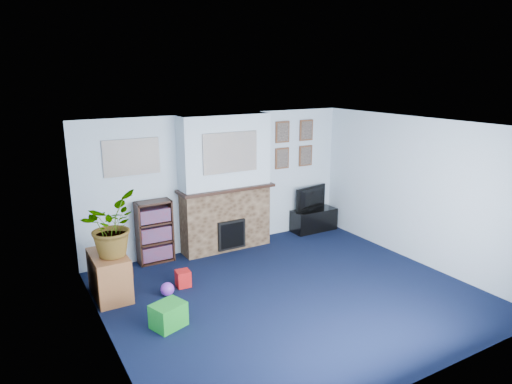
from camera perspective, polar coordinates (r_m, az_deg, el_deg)
floor at (r=6.72m, az=4.29°, el=-12.56°), size 5.00×4.50×0.01m
ceiling at (r=6.02m, az=4.73°, el=8.21°), size 5.00×4.50×0.01m
wall_back at (r=8.15m, az=-4.50°, el=1.34°), size 5.00×0.04×2.40m
wall_front at (r=4.72m, az=20.39°, el=-9.67°), size 5.00×0.04×2.40m
wall_left at (r=5.33m, az=-18.39°, el=-6.66°), size 0.04×4.50×2.40m
wall_right at (r=7.91m, az=19.59°, el=0.12°), size 0.04×4.50×2.40m
chimney_breast at (r=7.98m, az=-3.86°, el=0.94°), size 1.72×0.50×2.40m
collage_main at (r=7.67m, az=-3.23°, el=4.95°), size 1.00×0.03×0.68m
collage_left at (r=7.50m, az=-15.29°, el=4.22°), size 0.90×0.03×0.58m
portrait_tl at (r=8.63m, az=3.32°, el=7.50°), size 0.30×0.03×0.40m
portrait_tr at (r=8.94m, az=6.29°, el=7.69°), size 0.30×0.03×0.40m
portrait_bl at (r=8.70m, az=3.27°, el=4.23°), size 0.30×0.03×0.40m
portrait_br at (r=9.01m, az=6.21°, el=4.53°), size 0.30×0.03×0.40m
tv_stand at (r=9.22m, az=7.23°, el=-3.44°), size 0.92×0.39×0.43m
television at (r=9.11m, az=7.24°, el=-0.78°), size 0.80×0.24×0.46m
bookshelf at (r=7.77m, az=-12.56°, el=-5.02°), size 0.58×0.28×1.05m
sideboard at (r=6.81m, az=-17.87°, el=-9.63°), size 0.45×0.82×0.63m
potted_plant at (r=6.52m, az=-17.83°, el=-3.98°), size 0.94×0.99×0.86m
mantel_clock at (r=7.90m, az=-4.17°, el=1.07°), size 0.10×0.06×0.14m
mantel_candle at (r=8.09m, az=-1.39°, el=1.50°), size 0.05×0.05×0.17m
mantel_teddy at (r=7.71m, az=-7.42°, el=0.60°), size 0.13×0.13×0.13m
mantel_can at (r=8.24m, az=0.49°, el=1.61°), size 0.06×0.06×0.12m
green_crate at (r=5.97m, az=-10.89°, el=-15.01°), size 0.47×0.42×0.31m
toy_ball at (r=6.74m, az=-11.02°, el=-11.89°), size 0.19×0.19×0.19m
toy_block at (r=6.96m, az=-9.10°, el=-10.71°), size 0.21×0.21×0.24m
toy_tube at (r=6.07m, az=-10.53°, el=-15.23°), size 0.29×0.13×0.17m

